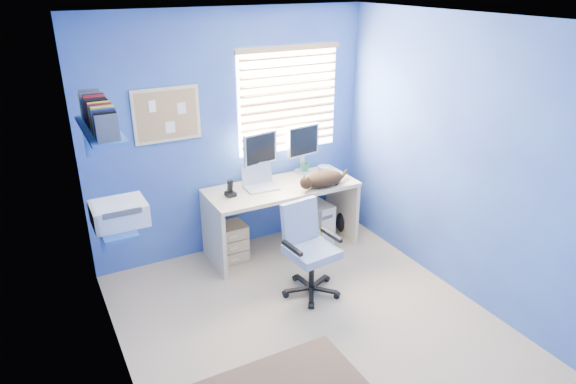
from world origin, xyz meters
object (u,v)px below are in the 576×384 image
laptop (261,178)px  cat (324,179)px  office_chair (309,260)px  tower_pc (317,220)px  desk (282,218)px

laptop → cat: 0.65m
cat → office_chair: 0.96m
laptop → cat: bearing=-20.5°
laptop → tower_pc: laptop is taller
desk → cat: 0.63m
cat → tower_pc: 0.64m
tower_pc → office_chair: 1.06m
office_chair → tower_pc: bearing=55.0°
desk → tower_pc: size_ratio=3.52×
cat → tower_pc: size_ratio=0.99×
desk → laptop: 0.53m
laptop → tower_pc: (0.67, -0.02, -0.62)m
desk → tower_pc: 0.48m
office_chair → desk: bearing=80.0°
laptop → tower_pc: bearing=1.1°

